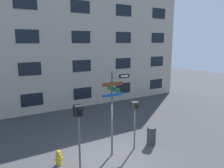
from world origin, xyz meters
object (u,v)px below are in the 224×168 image
object	(u,v)px
street_sign_pole	(114,104)
fire_hydrant	(58,158)
pedestrian_signal_left	(79,121)
pedestrian_signal_right	(135,112)
trash_bin	(151,136)

from	to	relation	value
street_sign_pole	fire_hydrant	xyz separation A→B (m)	(-2.54, 0.45, -2.17)
pedestrian_signal_left	fire_hydrant	xyz separation A→B (m)	(-0.62, 0.96, -1.91)
street_sign_pole	pedestrian_signal_left	distance (m)	2.01
pedestrian_signal_left	fire_hydrant	size ratio (longest dim) A/B	4.20
pedestrian_signal_right	fire_hydrant	bearing A→B (deg)	172.28
pedestrian_signal_left	fire_hydrant	bearing A→B (deg)	122.89
street_sign_pole	pedestrian_signal_left	world-z (taller)	street_sign_pole
street_sign_pole	pedestrian_signal_right	size ratio (longest dim) A/B	1.63
fire_hydrant	trash_bin	size ratio (longest dim) A/B	0.72
pedestrian_signal_left	fire_hydrant	distance (m)	2.23
pedestrian_signal_left	street_sign_pole	bearing A→B (deg)	14.94
street_sign_pole	trash_bin	size ratio (longest dim) A/B	4.25
fire_hydrant	pedestrian_signal_left	bearing A→B (deg)	-57.11
fire_hydrant	trash_bin	bearing A→B (deg)	-6.92
pedestrian_signal_left	trash_bin	xyz separation A→B (m)	(4.16, 0.38, -1.76)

